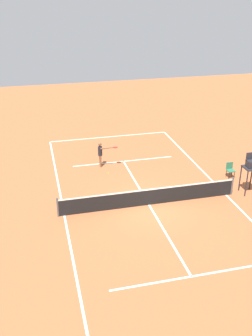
% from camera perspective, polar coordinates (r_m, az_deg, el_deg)
% --- Properties ---
extents(ground_plane, '(60.00, 60.00, 0.00)m').
position_cam_1_polar(ground_plane, '(21.24, 3.38, -5.39)').
color(ground_plane, '#AD5933').
extents(court_lines, '(9.24, 21.63, 0.01)m').
position_cam_1_polar(court_lines, '(21.24, 3.38, -5.38)').
color(court_lines, white).
rests_on(court_lines, ground).
extents(tennis_net, '(9.84, 0.10, 1.07)m').
position_cam_1_polar(tennis_net, '(20.99, 3.42, -4.22)').
color(tennis_net, '#4C4C51').
rests_on(tennis_net, ground).
extents(player_serving, '(1.26, 0.58, 1.68)m').
position_cam_1_polar(player_serving, '(25.23, -3.69, 2.30)').
color(player_serving, brown).
rests_on(player_serving, ground).
extents(tennis_ball, '(0.07, 0.07, 0.07)m').
position_cam_1_polar(tennis_ball, '(24.60, -2.60, -0.77)').
color(tennis_ball, '#CCE033').
rests_on(tennis_ball, ground).
extents(umpire_chair, '(0.80, 0.80, 2.41)m').
position_cam_1_polar(umpire_chair, '(22.78, 17.76, 0.14)').
color(umpire_chair, '#232328').
rests_on(umpire_chair, ground).
extents(courtside_chair_mid, '(0.44, 0.46, 0.95)m').
position_cam_1_polar(courtside_chair_mid, '(24.77, 14.99, -0.18)').
color(courtside_chair_mid, '#262626').
rests_on(courtside_chair_mid, ground).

